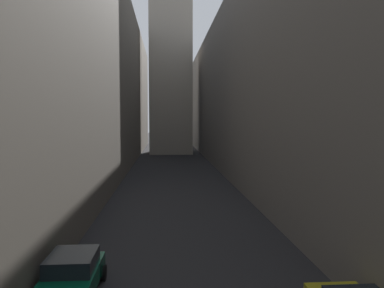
% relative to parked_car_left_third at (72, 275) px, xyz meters
% --- Properties ---
extents(ground_plane, '(264.00, 264.00, 0.00)m').
position_rel_parked_car_left_third_xyz_m(ground_plane, '(4.40, 28.55, -0.78)').
color(ground_plane, '#232326').
extents(building_block_left, '(13.96, 108.00, 22.25)m').
position_rel_parked_car_left_third_xyz_m(building_block_left, '(-8.08, 30.55, 10.34)').
color(building_block_left, '#60594F').
rests_on(building_block_left, ground).
extents(building_block_right, '(13.88, 108.00, 19.63)m').
position_rel_parked_car_left_third_xyz_m(building_block_right, '(16.84, 30.55, 9.03)').
color(building_block_right, slate).
rests_on(building_block_right, ground).
extents(parked_car_left_third, '(2.01, 3.94, 1.52)m').
position_rel_parked_car_left_third_xyz_m(parked_car_left_third, '(0.00, 0.00, 0.00)').
color(parked_car_left_third, '#05472D').
rests_on(parked_car_left_third, ground).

